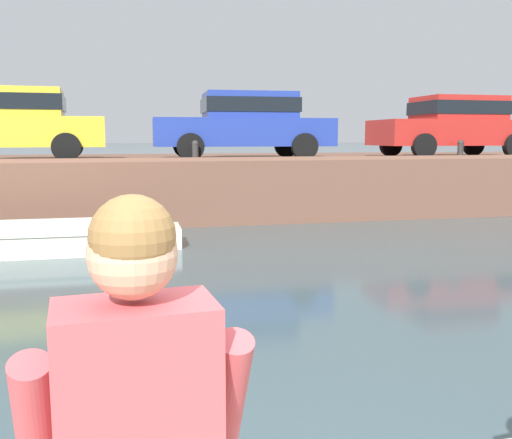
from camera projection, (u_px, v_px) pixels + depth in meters
The scene contains 8 objects.
ground_plane at pixel (204, 293), 7.09m from camera, with size 400.00×400.00×0.00m, color #3D5156.
far_quay_wall at pixel (159, 184), 14.87m from camera, with size 60.00×6.00×1.41m, color brown.
far_wall_coping at pixel (167, 160), 11.99m from camera, with size 60.00×0.24×0.08m, color brown.
car_left_inner_yellow at pixel (8, 121), 12.27m from camera, with size 4.20×2.13×1.54m.
car_centre_blue at pixel (245, 123), 13.45m from camera, with size 4.23×2.07×1.54m.
car_right_inner_red at pixel (454, 124), 14.72m from camera, with size 4.07×1.91×1.54m.
mooring_bollard_mid at pixel (195, 150), 12.22m from camera, with size 0.15×0.15×0.44m.
mooring_bollard_east at pixel (460, 148), 13.68m from camera, with size 0.15×0.15×0.44m.
Camera 1 is at (-0.95, -1.67, 1.91)m, focal length 40.00 mm.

